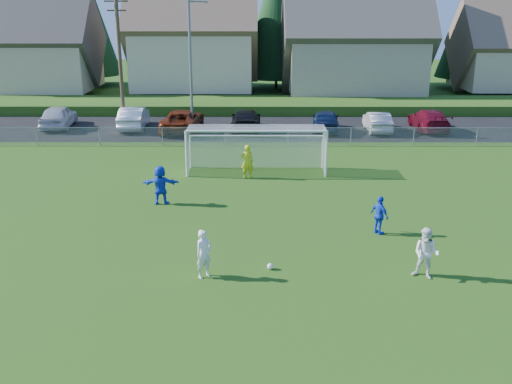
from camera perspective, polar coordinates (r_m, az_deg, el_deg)
ground at (r=17.68m, az=-0.07°, el=-12.36°), size 160.00×160.00×0.00m
asphalt_lot at (r=43.69m, az=0.07°, el=6.11°), size 60.00×60.00×0.00m
grass_embankment at (r=50.99m, az=0.09°, el=8.26°), size 70.00×6.00×0.80m
soccer_ball at (r=20.83m, az=1.36°, el=-7.10°), size 0.22×0.22×0.22m
player_white_a at (r=20.08m, az=-4.99°, el=-5.89°), size 0.72×0.70×1.67m
player_white_b at (r=20.71m, az=15.90°, el=-5.64°), size 1.07×0.99×1.76m
player_blue_a at (r=24.13m, az=11.69°, el=-2.18°), size 0.81×0.98×1.57m
player_blue_b at (r=27.44m, az=-9.08°, el=0.68°), size 1.68×0.59×1.80m
goalkeeper at (r=31.13m, az=-0.85°, el=2.93°), size 0.70×0.51×1.77m
car_a at (r=46.06m, az=-18.31°, el=6.85°), size 2.23×4.92×1.64m
car_b at (r=44.28m, az=-11.57°, el=6.95°), size 1.92×4.92×1.60m
car_c at (r=42.82m, az=-7.03°, el=6.78°), size 2.74×5.65×1.55m
car_d at (r=42.87m, az=-0.97°, el=6.88°), size 2.09×5.09×1.47m
car_e at (r=42.78m, az=6.66°, el=6.79°), size 2.20×4.68×1.55m
car_f at (r=43.29m, az=11.49°, el=6.58°), size 1.52×4.26×1.40m
car_g at (r=44.60m, az=16.15°, el=6.62°), size 2.15×5.16×1.49m
soccer_goal at (r=32.16m, az=0.04°, el=4.79°), size 7.42×1.90×2.50m
chainlink_fence at (r=38.18m, az=0.06°, el=5.34°), size 52.06×0.06×1.20m
streetlight at (r=41.72m, az=-6.19°, el=12.17°), size 1.38×0.18×9.00m
utility_pole at (r=43.51m, az=-12.85°, el=12.47°), size 1.60×0.26×10.00m
houses_row at (r=57.79m, az=2.14°, el=16.29°), size 53.90×11.45×13.27m
tree_row at (r=64.05m, az=1.08°, el=16.07°), size 65.98×12.36×13.80m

